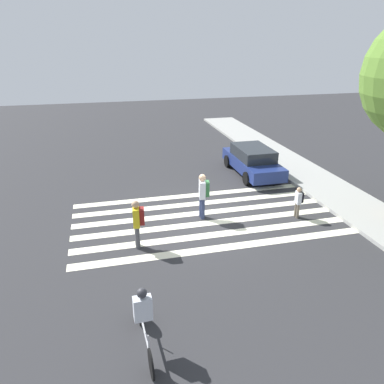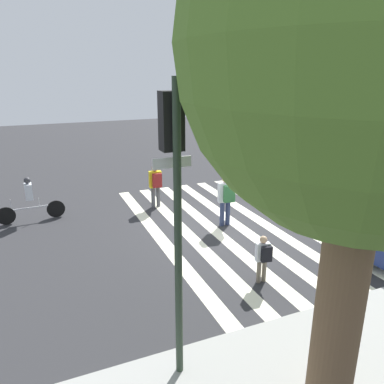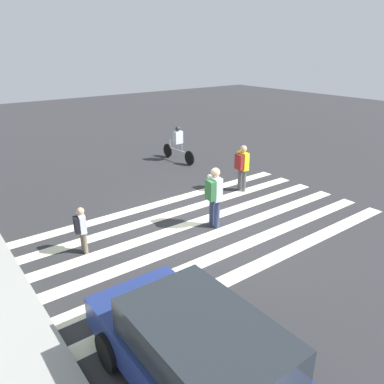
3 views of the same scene
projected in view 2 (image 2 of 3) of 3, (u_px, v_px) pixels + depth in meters
name	position (u px, v px, depth m)	size (l,w,h in m)	color
ground_plane	(224.00, 226.00, 12.68)	(60.00, 60.00, 0.00)	#2D2D30
sidewalk_curb	(376.00, 341.00, 7.18)	(36.00, 2.50, 0.14)	#9E9E99
crosswalk_stripes	(224.00, 226.00, 12.68)	(5.01, 10.00, 0.01)	#F2EDCC
traffic_light	(174.00, 182.00, 5.49)	(0.60, 0.50, 4.95)	#283828
street_tree	(376.00, 50.00, 4.09)	(4.48, 4.48, 7.53)	brown
pedestrian_adult_blue_shirt	(156.00, 183.00, 14.19)	(0.48, 0.41, 1.67)	#4C4C51
pedestrian_adult_yellow_jacket	(263.00, 256.00, 9.11)	(0.37, 0.32, 1.24)	#6B6051
pedestrian_child_with_backpack	(226.00, 196.00, 12.44)	(0.53, 0.47, 1.78)	navy
cyclist_near_curb	(29.00, 198.00, 12.90)	(2.25, 0.41, 1.58)	black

